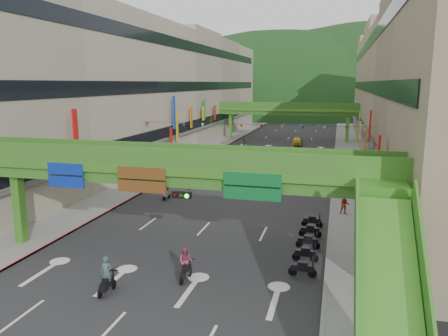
% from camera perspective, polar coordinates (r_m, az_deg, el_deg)
% --- Properties ---
extents(ground, '(320.00, 320.00, 0.00)m').
position_cam_1_polar(ground, '(22.67, -12.18, -17.38)').
color(ground, black).
rests_on(ground, ground).
extents(road_slab, '(18.00, 140.00, 0.02)m').
position_cam_1_polar(road_slab, '(69.14, 6.74, 2.08)').
color(road_slab, '#28282B').
rests_on(road_slab, ground).
extents(sidewalk_left, '(4.00, 140.00, 0.15)m').
position_cam_1_polar(sidewalk_left, '(71.45, -2.03, 2.49)').
color(sidewalk_left, gray).
rests_on(sidewalk_left, ground).
extents(sidewalk_right, '(4.00, 140.00, 0.15)m').
position_cam_1_polar(sidewalk_right, '(68.52, 15.89, 1.71)').
color(sidewalk_right, gray).
rests_on(sidewalk_right, ground).
extents(curb_left, '(0.20, 140.00, 0.18)m').
position_cam_1_polar(curb_left, '(70.93, -0.56, 2.45)').
color(curb_left, '#CC5959').
rests_on(curb_left, ground).
extents(curb_right, '(0.20, 140.00, 0.18)m').
position_cam_1_polar(curb_right, '(68.49, 14.31, 1.80)').
color(curb_right, gray).
rests_on(curb_right, ground).
extents(building_row_left, '(12.80, 95.00, 19.00)m').
position_cam_1_polar(building_row_left, '(73.35, -8.12, 9.98)').
color(building_row_left, '#9E937F').
rests_on(building_row_left, ground).
extents(building_row_right, '(12.80, 95.00, 19.00)m').
position_cam_1_polar(building_row_right, '(68.35, 23.05, 9.15)').
color(building_row_right, gray).
rests_on(building_row_right, ground).
extents(overpass_near, '(28.00, 12.27, 7.10)m').
position_cam_1_polar(overpass_near, '(25.14, -5.24, -1.62)').
color(overpass_near, '#4C9E2D').
rests_on(overpass_near, ground).
extents(overpass_far, '(28.00, 2.20, 7.10)m').
position_cam_1_polar(overpass_far, '(83.36, 8.29, 7.30)').
color(overpass_far, '#4C9E2D').
rests_on(overpass_far, ground).
extents(hill_left, '(168.00, 140.00, 112.00)m').
position_cam_1_polar(hill_left, '(179.65, 6.93, 7.56)').
color(hill_left, '#1C4419').
rests_on(hill_left, ground).
extents(hill_right, '(208.00, 176.00, 128.00)m').
position_cam_1_polar(hill_right, '(198.57, 19.35, 7.35)').
color(hill_right, '#1C4419').
rests_on(hill_right, ground).
extents(bunting_string, '(26.00, 0.36, 0.47)m').
position_cam_1_polar(bunting_string, '(48.81, 3.59, 5.46)').
color(bunting_string, black).
rests_on(bunting_string, ground).
extents(scooter_rider_near, '(0.70, 1.59, 2.01)m').
position_cam_1_polar(scooter_rider_near, '(23.83, -15.11, -13.56)').
color(scooter_rider_near, black).
rests_on(scooter_rider_near, ground).
extents(scooter_rider_mid, '(0.82, 1.60, 1.92)m').
position_cam_1_polar(scooter_rider_mid, '(24.51, -5.03, -12.37)').
color(scooter_rider_mid, black).
rests_on(scooter_rider_mid, ground).
extents(scooter_rider_left, '(0.98, 1.60, 1.98)m').
position_cam_1_polar(scooter_rider_left, '(41.02, -7.52, -2.75)').
color(scooter_rider_left, gray).
rests_on(scooter_rider_left, ground).
extents(scooter_rider_far, '(0.80, 1.60, 1.98)m').
position_cam_1_polar(scooter_rider_far, '(69.94, 2.62, 3.06)').
color(scooter_rider_far, maroon).
rests_on(scooter_rider_far, ground).
extents(parked_scooter_row, '(1.60, 9.35, 1.08)m').
position_cam_1_polar(parked_scooter_row, '(29.52, 10.93, -9.33)').
color(parked_scooter_row, black).
rests_on(parked_scooter_row, ground).
extents(car_silver, '(1.49, 4.18, 1.37)m').
position_cam_1_polar(car_silver, '(56.05, -2.52, 0.75)').
color(car_silver, '#B5B6BD').
rests_on(car_silver, ground).
extents(car_yellow, '(2.01, 4.54, 1.52)m').
position_cam_1_polar(car_yellow, '(77.06, 9.53, 3.49)').
color(car_yellow, gold).
rests_on(car_yellow, ground).
extents(pedestrian_red, '(0.82, 0.66, 1.59)m').
position_cam_1_polar(pedestrian_red, '(37.11, 15.47, -4.84)').
color(pedestrian_red, '#A8321E').
rests_on(pedestrian_red, ground).
extents(pedestrian_dark, '(1.00, 0.50, 1.64)m').
position_cam_1_polar(pedestrian_dark, '(30.28, 19.47, -8.66)').
color(pedestrian_dark, '#23222A').
rests_on(pedestrian_dark, ground).
extents(pedestrian_blue, '(0.91, 0.84, 1.64)m').
position_cam_1_polar(pedestrian_blue, '(58.51, 14.92, 0.95)').
color(pedestrian_blue, '#2B3B55').
rests_on(pedestrian_blue, ground).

